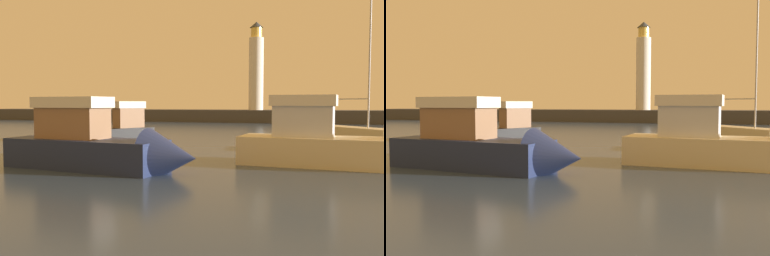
# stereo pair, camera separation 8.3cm
# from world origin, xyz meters

# --- Properties ---
(ground_plane) EXTENTS (220.00, 220.00, 0.00)m
(ground_plane) POSITION_xyz_m (0.00, 29.43, 0.00)
(ground_plane) COLOR #2D3D51
(breakwater) EXTENTS (96.24, 6.49, 1.73)m
(breakwater) POSITION_xyz_m (0.00, 58.85, 0.87)
(breakwater) COLOR #423F3D
(breakwater) RESTS_ON ground_plane
(lighthouse) EXTENTS (2.07, 2.07, 12.49)m
(lighthouse) POSITION_xyz_m (-3.87, 58.85, 7.65)
(lighthouse) COLOR silver
(lighthouse) RESTS_ON breakwater
(motorboat_1) EXTENTS (8.58, 3.34, 3.33)m
(motorboat_1) POSITION_xyz_m (-4.10, 13.92, 0.94)
(motorboat_1) COLOR #1E284C
(motorboat_1) RESTS_ON ground_plane
(motorboat_2) EXTENTS (4.27, 5.77, 2.98)m
(motorboat_2) POSITION_xyz_m (-8.78, 24.25, 0.90)
(motorboat_2) COLOR black
(motorboat_2) RESTS_ON ground_plane
(motorboat_4) EXTENTS (8.27, 3.18, 3.51)m
(motorboat_4) POSITION_xyz_m (5.12, 17.46, 0.94)
(motorboat_4) COLOR beige
(motorboat_4) RESTS_ON ground_plane
(sailboat_moored) EXTENTS (5.68, 6.60, 12.18)m
(sailboat_moored) POSITION_xyz_m (7.19, 30.26, 0.58)
(sailboat_moored) COLOR beige
(sailboat_moored) RESTS_ON ground_plane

